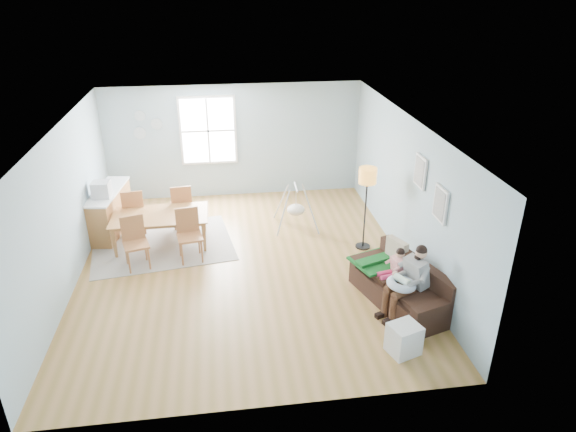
{
  "coord_description": "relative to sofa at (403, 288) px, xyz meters",
  "views": [
    {
      "loc": [
        -0.34,
        -8.32,
        4.95
      ],
      "look_at": [
        0.8,
        -0.04,
        1.0
      ],
      "focal_mm": 32.0,
      "sensor_mm": 36.0,
      "label": 1
    }
  ],
  "objects": [
    {
      "name": "toddler",
      "position": [
        -0.12,
        0.15,
        0.37
      ],
      "size": [
        0.49,
        0.3,
        0.73
      ],
      "color": "white",
      "rests_on": "sofa"
    },
    {
      "name": "beige_pillow",
      "position": [
        0.04,
        0.52,
        0.41
      ],
      "size": [
        0.29,
        0.44,
        0.43
      ],
      "primitive_type": "cube",
      "rotation": [
        0.0,
        0.0,
        0.43
      ],
      "color": "tan",
      "rests_on": "sofa"
    },
    {
      "name": "nursing_pillow",
      "position": [
        -0.16,
        -0.33,
        0.31
      ],
      "size": [
        0.62,
        0.61,
        0.19
      ],
      "primitive_type": "torus",
      "rotation": [
        0.0,
        0.14,
        0.38
      ],
      "color": "#A9BCD3",
      "rests_on": "father"
    },
    {
      "name": "floor_lamp",
      "position": [
        -0.13,
        1.94,
        1.12
      ],
      "size": [
        0.34,
        0.34,
        1.67
      ],
      "color": "black",
      "rests_on": "room"
    },
    {
      "name": "chair_ne",
      "position": [
        -3.72,
        3.31,
        0.3
      ],
      "size": [
        0.5,
        0.5,
        0.99
      ],
      "color": "brown",
      "rests_on": "rug"
    },
    {
      "name": "wall_plates",
      "position": [
        -4.5,
        4.99,
        1.56
      ],
      "size": [
        0.67,
        0.02,
        0.66
      ],
      "color": "#8EA1AB",
      "rests_on": "room"
    },
    {
      "name": "room",
      "position": [
        -2.5,
        1.52,
        2.15
      ],
      "size": [
        8.4,
        9.4,
        3.9
      ],
      "color": "olive"
    },
    {
      "name": "chair_nw",
      "position": [
        -4.69,
        3.16,
        0.31
      ],
      "size": [
        0.5,
        0.5,
        1.0
      ],
      "color": "brown",
      "rests_on": "rug"
    },
    {
      "name": "storage_cube",
      "position": [
        -0.41,
        -1.21,
        -0.03
      ],
      "size": [
        0.51,
        0.48,
        0.46
      ],
      "color": "silver",
      "rests_on": "room"
    },
    {
      "name": "baby_swing",
      "position": [
        -1.32,
        3.03,
        0.15
      ],
      "size": [
        0.94,
        0.96,
        0.93
      ],
      "color": "#B8B8BD",
      "rests_on": "room"
    },
    {
      "name": "chair_sw",
      "position": [
        -4.5,
        1.83,
        0.29
      ],
      "size": [
        0.54,
        0.54,
        0.98
      ],
      "color": "brown",
      "rests_on": "rug"
    },
    {
      "name": "window",
      "position": [
        -3.1,
        4.99,
        1.38
      ],
      "size": [
        1.32,
        0.08,
        1.62
      ],
      "color": "white",
      "rests_on": "room"
    },
    {
      "name": "dining_table",
      "position": [
        -4.1,
        2.57,
        0.06
      ],
      "size": [
        1.89,
        1.07,
        0.66
      ],
      "primitive_type": "imported",
      "rotation": [
        0.0,
        0.0,
        0.01
      ],
      "color": "olive",
      "rests_on": "rug"
    },
    {
      "name": "green_throw",
      "position": [
        -0.26,
        0.57,
        0.21
      ],
      "size": [
        1.04,
        0.95,
        0.04
      ],
      "primitive_type": "cube",
      "rotation": [
        0.0,
        0.0,
        0.35
      ],
      "color": "#145A26",
      "rests_on": "sofa"
    },
    {
      "name": "sofa",
      "position": [
        0.0,
        0.0,
        0.0
      ],
      "size": [
        1.32,
        2.01,
        0.75
      ],
      "color": "black",
      "rests_on": "room"
    },
    {
      "name": "counter",
      "position": [
        -5.2,
        3.34,
        0.2
      ],
      "size": [
        0.7,
        1.71,
        0.93
      ],
      "color": "olive",
      "rests_on": "room"
    },
    {
      "name": "chair_se",
      "position": [
        -3.52,
        1.98,
        0.31
      ],
      "size": [
        0.52,
        0.52,
        1.01
      ],
      "color": "brown",
      "rests_on": "rug"
    },
    {
      "name": "monitor",
      "position": [
        -5.23,
        3.03,
        0.82
      ],
      "size": [
        0.35,
        0.34,
        0.32
      ],
      "color": "#B8B8BD",
      "rests_on": "counter"
    },
    {
      "name": "father",
      "position": [
        -0.03,
        -0.29,
        0.37
      ],
      "size": [
        0.87,
        0.59,
        1.18
      ],
      "color": "gray",
      "rests_on": "sofa"
    },
    {
      "name": "infant",
      "position": [
        -0.18,
        -0.3,
        0.39
      ],
      "size": [
        0.24,
        0.33,
        0.12
      ],
      "color": "white",
      "rests_on": "nursing_pillow"
    },
    {
      "name": "rug",
      "position": [
        -4.1,
        2.57,
        -0.26
      ],
      "size": [
        2.99,
        2.44,
        0.01
      ],
      "primitive_type": "cube",
      "rotation": [
        0.0,
        0.0,
        0.15
      ],
      "color": "gray",
      "rests_on": "room"
    },
    {
      "name": "pictures",
      "position": [
        0.46,
        0.47,
        1.58
      ],
      "size": [
        0.05,
        1.34,
        0.74
      ],
      "color": "white",
      "rests_on": "room"
    }
  ]
}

